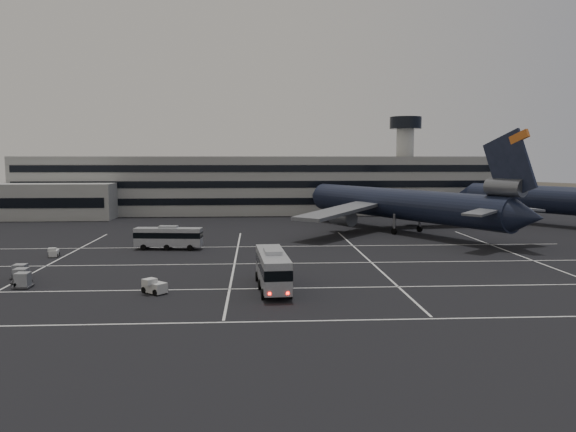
% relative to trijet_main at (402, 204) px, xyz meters
% --- Properties ---
extents(ground, '(260.00, 260.00, 0.00)m').
position_rel_trijet_main_xyz_m(ground, '(-23.71, -33.43, -5.25)').
color(ground, black).
rests_on(ground, ground).
extents(lane_markings, '(90.00, 55.62, 0.01)m').
position_rel_trijet_main_xyz_m(lane_markings, '(-22.77, -32.70, -5.24)').
color(lane_markings, silver).
rests_on(lane_markings, ground).
extents(terminal, '(125.00, 26.00, 24.00)m').
position_rel_trijet_main_xyz_m(terminal, '(-26.66, 37.71, 1.68)').
color(terminal, gray).
rests_on(terminal, ground).
extents(hills, '(352.00, 180.00, 44.00)m').
position_rel_trijet_main_xyz_m(hills, '(-5.72, 136.57, -17.32)').
color(hills, '#38332B').
rests_on(hills, ground).
extents(trijet_main, '(42.14, 52.77, 18.08)m').
position_rel_trijet_main_xyz_m(trijet_main, '(0.00, 0.00, 0.00)').
color(trijet_main, black).
rests_on(trijet_main, ground).
extents(bus_near, '(3.65, 12.13, 4.23)m').
position_rel_trijet_main_xyz_m(bus_near, '(-25.18, -43.61, -2.94)').
color(bus_near, '#999CA0').
rests_on(bus_near, ground).
extents(bus_far, '(10.29, 3.46, 3.56)m').
position_rel_trijet_main_xyz_m(bus_far, '(-40.07, -17.06, -3.30)').
color(bus_far, '#999CA0').
rests_on(bus_far, ground).
extents(tug_a, '(1.57, 2.21, 1.30)m').
position_rel_trijet_main_xyz_m(tug_a, '(-55.08, -22.62, -4.67)').
color(tug_a, beige).
rests_on(tug_a, ground).
extents(tug_b, '(2.84, 2.77, 1.60)m').
position_rel_trijet_main_xyz_m(tug_b, '(-37.21, -44.84, -4.54)').
color(tug_b, beige).
rests_on(tug_b, ground).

